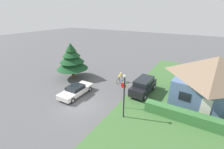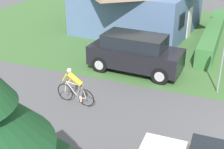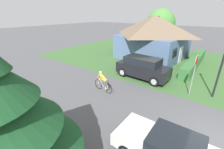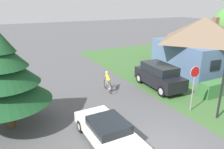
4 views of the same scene
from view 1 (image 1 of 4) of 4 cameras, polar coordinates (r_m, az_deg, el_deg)
ground_plane at (r=17.17m, az=-11.88°, el=-11.63°), size 140.00×140.00×0.00m
grass_verge_right at (r=17.13m, az=30.35°, el=-14.70°), size 16.00×36.00×0.01m
cottage_house at (r=19.94m, az=34.14°, el=-1.34°), size 8.38×8.74×5.30m
hedge_row at (r=16.07m, az=30.00°, el=-14.82°), size 9.71×0.90×1.08m
sedan_left_lane at (r=19.05m, az=-13.55°, el=-5.89°), size 1.97×4.64×1.27m
cyclist at (r=21.80m, az=3.05°, el=-1.25°), size 0.44×1.82×1.55m
parked_suv_right at (r=19.25m, az=11.85°, el=-4.25°), size 2.14×4.75×1.96m
stop_sign at (r=15.54m, az=4.38°, el=-5.97°), size 0.71×0.07×2.99m
street_lamp at (r=13.82m, az=4.67°, el=-6.59°), size 0.29×0.29×4.56m
conifer_tall_near at (r=23.44m, az=-15.09°, el=5.74°), size 4.71×4.71×5.47m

